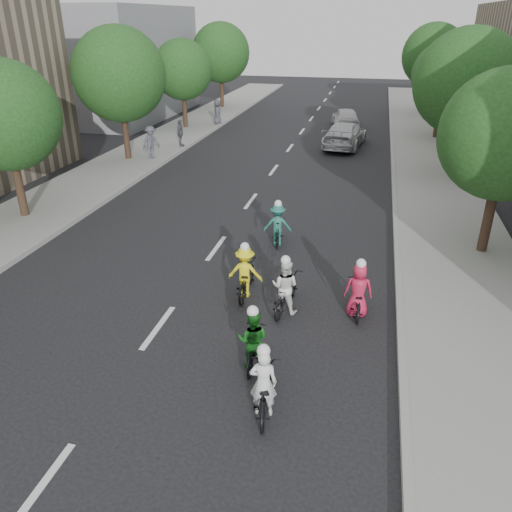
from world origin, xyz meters
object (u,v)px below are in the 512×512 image
(cyclist_0, at_px, (264,389))
(cyclist_1, at_px, (285,290))
(cyclist_2, at_px, (246,276))
(spectator_2, at_px, (217,112))
(spectator_1, at_px, (180,133))
(cyclist_5, at_px, (253,343))
(follow_car_lead, at_px, (345,135))
(follow_car_trail, at_px, (345,118))
(cyclist_4, at_px, (278,227))
(spectator_0, at_px, (151,142))
(cyclist_3, at_px, (358,295))

(cyclist_0, relative_size, cyclist_1, 0.94)
(cyclist_2, relative_size, spectator_2, 1.10)
(spectator_1, xyz_separation_m, spectator_2, (0.07, 7.22, 0.07))
(cyclist_0, xyz_separation_m, cyclist_5, (-0.54, 1.35, 0.06))
(spectator_2, bearing_deg, follow_car_lead, -118.53)
(cyclist_5, relative_size, follow_car_trail, 0.38)
(cyclist_2, relative_size, cyclist_5, 1.17)
(cyclist_0, distance_m, follow_car_trail, 29.29)
(cyclist_4, bearing_deg, follow_car_trail, -99.82)
(cyclist_4, distance_m, spectator_0, 12.94)
(cyclist_4, distance_m, follow_car_trail, 21.19)
(cyclist_5, height_order, spectator_2, spectator_2)
(follow_car_trail, bearing_deg, cyclist_3, 84.33)
(cyclist_1, xyz_separation_m, cyclist_4, (-1.02, 4.22, 0.04))
(cyclist_3, bearing_deg, follow_car_lead, -88.05)
(follow_car_lead, relative_size, spectator_2, 3.01)
(follow_car_lead, relative_size, spectator_0, 2.89)
(cyclist_5, bearing_deg, spectator_2, -74.10)
(cyclist_1, height_order, cyclist_3, same)
(cyclist_1, bearing_deg, spectator_2, -61.50)
(spectator_0, distance_m, spectator_2, 10.29)
(spectator_2, bearing_deg, cyclist_3, -157.78)
(cyclist_2, xyz_separation_m, follow_car_trail, (1.03, 24.83, 0.11))
(follow_car_trail, bearing_deg, spectator_0, 40.02)
(cyclist_4, height_order, spectator_0, spectator_0)
(follow_car_lead, bearing_deg, follow_car_trail, -79.67)
(cyclist_0, height_order, follow_car_trail, cyclist_0)
(cyclist_2, xyz_separation_m, spectator_2, (-8.07, 23.34, 0.40))
(cyclist_4, bearing_deg, cyclist_0, 91.46)
(follow_car_lead, bearing_deg, cyclist_5, 95.48)
(cyclist_0, height_order, cyclist_2, cyclist_0)
(spectator_0, relative_size, spectator_2, 1.04)
(follow_car_trail, bearing_deg, spectator_2, -1.19)
(follow_car_trail, bearing_deg, cyclist_0, 80.46)
(cyclist_1, xyz_separation_m, spectator_0, (-9.90, 13.63, 0.45))
(cyclist_1, relative_size, cyclist_3, 1.17)
(cyclist_3, bearing_deg, follow_car_trail, -88.40)
(cyclist_5, bearing_deg, cyclist_1, -98.94)
(cyclist_2, bearing_deg, cyclist_5, 105.36)
(cyclist_2, bearing_deg, cyclist_3, 172.28)
(cyclist_1, height_order, follow_car_trail, cyclist_1)
(cyclist_2, xyz_separation_m, follow_car_lead, (1.42, 18.84, 0.14))
(spectator_2, bearing_deg, cyclist_1, -161.88)
(cyclist_4, relative_size, follow_car_trail, 0.39)
(spectator_0, xyz_separation_m, spectator_1, (0.52, 3.06, -0.10))
(follow_car_trail, bearing_deg, follow_car_lead, 83.21)
(follow_car_lead, distance_m, spectator_2, 10.51)
(spectator_0, bearing_deg, spectator_2, 21.26)
(cyclist_4, distance_m, follow_car_lead, 15.23)
(cyclist_3, height_order, follow_car_trail, cyclist_3)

